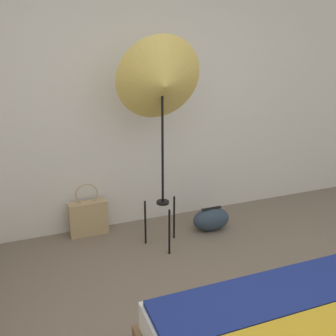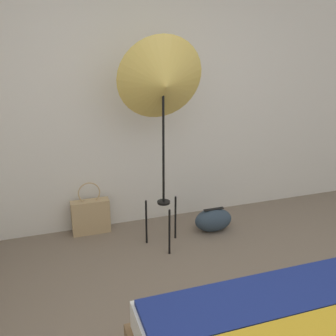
% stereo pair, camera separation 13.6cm
% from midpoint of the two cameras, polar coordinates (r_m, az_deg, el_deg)
% --- Properties ---
extents(wall_back, '(8.00, 0.05, 2.60)m').
position_cam_midpoint_polar(wall_back, '(4.07, -2.58, 9.32)').
color(wall_back, silver).
rests_on(wall_back, ground_plane).
extents(photo_umbrella, '(0.78, 0.41, 1.99)m').
position_cam_midpoint_polar(photo_umbrella, '(3.45, 0.45, 12.11)').
color(photo_umbrella, black).
rests_on(photo_umbrella, ground_plane).
extents(tote_bag, '(0.39, 0.12, 0.56)m').
position_cam_midpoint_polar(tote_bag, '(4.16, -10.22, -6.88)').
color(tote_bag, tan).
rests_on(tote_bag, ground_plane).
extents(duffel_bag, '(0.40, 0.24, 0.25)m').
position_cam_midpoint_polar(duffel_bag, '(4.21, 7.52, -7.48)').
color(duffel_bag, '#2D3D4C').
rests_on(duffel_bag, ground_plane).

